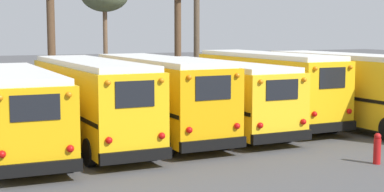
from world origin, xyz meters
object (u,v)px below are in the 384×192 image
at_px(school_bus_0, 14,109).
at_px(school_bus_3, 213,92).
at_px(school_bus_1, 91,100).
at_px(school_bus_5, 350,88).
at_px(school_bus_2, 159,94).
at_px(fire_hydrant, 377,148).
at_px(utility_pole, 197,24).
at_px(school_bus_4, 267,85).

distance_m(school_bus_0, school_bus_3, 8.93).
height_order(school_bus_1, school_bus_5, school_bus_5).
xyz_separation_m(school_bus_2, school_bus_3, (2.92, 0.91, -0.14)).
bearing_deg(fire_hydrant, utility_pole, 83.91).
height_order(school_bus_2, fire_hydrant, school_bus_2).
relative_size(school_bus_0, school_bus_5, 0.97).
distance_m(school_bus_2, school_bus_3, 3.06).
height_order(school_bus_4, fire_hydrant, school_bus_4).
xyz_separation_m(school_bus_4, utility_pole, (0.75, 9.12, 2.93)).
bearing_deg(school_bus_2, school_bus_4, 10.73).
bearing_deg(school_bus_1, fire_hydrant, -42.98).
bearing_deg(school_bus_4, school_bus_1, -170.45).
height_order(school_bus_1, utility_pole, utility_pole).
bearing_deg(school_bus_1, utility_pole, 48.12).
xyz_separation_m(school_bus_2, fire_hydrant, (4.70, -7.46, -1.25)).
xyz_separation_m(school_bus_2, school_bus_5, (8.75, -1.23, 0.02)).
relative_size(school_bus_0, fire_hydrant, 9.28).
bearing_deg(school_bus_4, fire_hydrant, -97.56).
bearing_deg(fire_hydrant, school_bus_3, 102.01).
relative_size(school_bus_1, school_bus_4, 1.02).
xyz_separation_m(school_bus_3, fire_hydrant, (1.78, -8.37, -1.11)).
height_order(school_bus_4, school_bus_5, school_bus_4).
bearing_deg(school_bus_1, school_bus_2, 7.18).
distance_m(school_bus_3, school_bus_4, 2.93).
bearing_deg(school_bus_5, school_bus_0, 178.48).
height_order(school_bus_0, school_bus_2, school_bus_2).
bearing_deg(school_bus_5, school_bus_2, 171.97).
distance_m(school_bus_0, school_bus_4, 11.83).
xyz_separation_m(school_bus_0, school_bus_2, (5.84, 0.85, 0.14)).
distance_m(school_bus_4, utility_pole, 9.61).
relative_size(school_bus_0, utility_pole, 1.04).
xyz_separation_m(utility_pole, fire_hydrant, (-1.89, -17.69, -4.21)).
distance_m(school_bus_3, fire_hydrant, 8.63).
xyz_separation_m(school_bus_4, fire_hydrant, (-1.14, -8.57, -1.28)).
height_order(school_bus_1, school_bus_2, school_bus_2).
bearing_deg(school_bus_4, school_bus_5, -38.73).
bearing_deg(school_bus_2, school_bus_0, -171.74).
distance_m(school_bus_5, utility_pole, 12.03).
height_order(school_bus_3, fire_hydrant, school_bus_3).
xyz_separation_m(school_bus_3, school_bus_4, (2.92, 0.20, 0.17)).
bearing_deg(school_bus_2, utility_pole, 57.23).
bearing_deg(school_bus_0, school_bus_3, 11.32).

